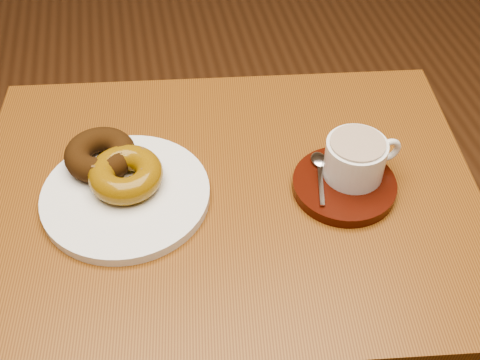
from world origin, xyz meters
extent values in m
cube|color=brown|center=(0.01, 0.12, 0.70)|extent=(0.82, 0.66, 0.03)
cylinder|color=#4A3715|center=(-0.29, 0.41, 0.34)|extent=(0.04, 0.04, 0.68)
cylinder|color=#4A3715|center=(0.38, 0.32, 0.34)|extent=(0.04, 0.04, 0.68)
cylinder|color=white|center=(-0.14, 0.13, 0.72)|extent=(0.28, 0.28, 0.02)
torus|color=#331C0A|center=(-0.17, 0.20, 0.75)|extent=(0.15, 0.15, 0.04)
torus|color=#835C0E|center=(-0.13, 0.15, 0.75)|extent=(0.11, 0.11, 0.04)
cube|color=#51381B|center=(-0.10, 0.15, 0.76)|extent=(0.01, 0.00, 0.00)
cube|color=#51381B|center=(-0.10, 0.17, 0.76)|extent=(0.01, 0.01, 0.00)
cube|color=#51381B|center=(-0.11, 0.18, 0.76)|extent=(0.01, 0.01, 0.00)
cube|color=#51381B|center=(-0.13, 0.18, 0.76)|extent=(0.00, 0.01, 0.00)
cube|color=#51381B|center=(-0.15, 0.18, 0.76)|extent=(0.01, 0.01, 0.00)
cube|color=#51381B|center=(-0.16, 0.17, 0.76)|extent=(0.01, 0.01, 0.00)
cube|color=#51381B|center=(-0.17, 0.15, 0.76)|extent=(0.01, 0.00, 0.00)
cube|color=#51381B|center=(-0.16, 0.13, 0.76)|extent=(0.01, 0.01, 0.00)
cube|color=#51381B|center=(-0.15, 0.12, 0.76)|extent=(0.01, 0.01, 0.00)
cube|color=#51381B|center=(-0.13, 0.11, 0.76)|extent=(0.00, 0.01, 0.00)
cube|color=#51381B|center=(-0.11, 0.12, 0.76)|extent=(0.01, 0.01, 0.00)
cube|color=#51381B|center=(-0.10, 0.13, 0.76)|extent=(0.01, 0.01, 0.00)
cylinder|color=#350E07|center=(0.19, 0.09, 0.72)|extent=(0.21, 0.21, 0.02)
cylinder|color=white|center=(0.20, 0.10, 0.76)|extent=(0.09, 0.09, 0.06)
cylinder|color=brown|center=(0.20, 0.10, 0.79)|extent=(0.08, 0.08, 0.00)
torus|color=white|center=(0.26, 0.11, 0.76)|extent=(0.04, 0.01, 0.04)
ellipsoid|color=silver|center=(0.16, 0.14, 0.73)|extent=(0.02, 0.03, 0.01)
cube|color=silver|center=(0.15, 0.09, 0.73)|extent=(0.03, 0.09, 0.00)
camera|label=1|loc=(-0.08, -0.49, 1.37)|focal=45.00mm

